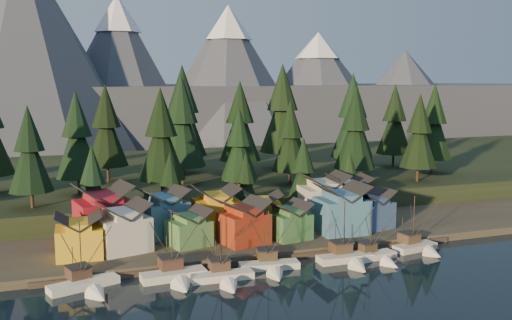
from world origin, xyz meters
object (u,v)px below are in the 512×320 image
object	(u,v)px
house_front_0	(79,234)
house_front_1	(123,225)
boat_3	(271,259)
boat_6	(419,240)
boat_5	(376,250)
house_back_0	(104,211)
house_back_1	(163,211)
boat_4	(349,251)
boat_2	(224,270)
boat_1	(175,267)
boat_0	(86,277)

from	to	relation	value
house_front_0	house_front_1	world-z (taller)	house_front_1
boat_3	boat_6	bearing A→B (deg)	9.37
house_front_0	boat_5	bearing A→B (deg)	-14.91
house_back_0	house_back_1	xyz separation A→B (m)	(11.61, -0.76, -0.69)
boat_4	house_front_0	size ratio (longest dim) A/B	1.50
boat_2	boat_3	distance (m)	9.58
house_front_0	house_back_0	xyz separation A→B (m)	(5.13, 10.11, 1.60)
boat_2	boat_3	xyz separation A→B (m)	(9.23, 2.57, 0.00)
boat_6	house_front_0	size ratio (longest dim) A/B	1.45
boat_1	house_front_0	bearing A→B (deg)	132.07
boat_2	boat_1	bearing A→B (deg)	159.70
boat_3	boat_4	world-z (taller)	boat_4
boat_0	boat_4	world-z (taller)	boat_4
boat_0	boat_5	bearing A→B (deg)	-21.52
boat_0	house_front_0	size ratio (longest dim) A/B	1.50
house_front_0	house_front_1	size ratio (longest dim) A/B	0.77
boat_1	boat_5	bearing A→B (deg)	-6.34
boat_0	boat_6	distance (m)	61.76
boat_2	boat_4	xyz separation A→B (m)	(23.94, 1.72, 0.26)
boat_6	house_front_0	xyz separation A→B (m)	(-62.18, 13.34, 3.32)
boat_0	boat_5	distance (m)	51.04
boat_2	house_back_1	size ratio (longest dim) A/B	1.09
house_back_0	house_back_1	world-z (taller)	house_back_0
boat_3	house_back_0	distance (m)	36.05
boat_2	house_back_0	distance (m)	32.20
boat_0	house_front_1	bearing A→B (deg)	44.19
boat_3	boat_5	bearing A→B (deg)	4.19
boat_2	boat_5	distance (m)	29.54
house_front_1	house_back_1	bearing A→B (deg)	27.68
house_back_1	boat_5	bearing A→B (deg)	-50.37
boat_0	boat_6	xyz separation A→B (m)	(61.76, -0.06, 0.22)
boat_2	house_front_1	world-z (taller)	house_front_1
boat_2	house_front_1	size ratio (longest dim) A/B	1.09
house_front_1	house_back_0	size ratio (longest dim) A/B	0.90
house_front_1	boat_0	bearing A→B (deg)	-131.03
boat_5	boat_1	bearing A→B (deg)	168.15
boat_4	boat_6	world-z (taller)	boat_4
house_front_1	boat_3	bearing A→B (deg)	-48.07
boat_0	boat_5	world-z (taller)	boat_0
house_back_1	boat_3	bearing A→B (deg)	-73.43
house_front_1	house_back_0	distance (m)	9.23
boat_3	house_back_0	world-z (taller)	house_back_0
house_back_1	boat_2	bearing A→B (deg)	-93.60
boat_1	boat_0	bearing A→B (deg)	173.28
boat_6	house_back_1	world-z (taller)	house_back_1
boat_1	boat_3	size ratio (longest dim) A/B	1.09
house_front_1	boat_4	bearing A→B (deg)	-37.66
boat_0	house_front_0	xyz separation A→B (m)	(-0.42, 13.28, 3.54)
boat_3	house_front_0	world-z (taller)	boat_3
boat_0	house_back_1	bearing A→B (deg)	35.19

